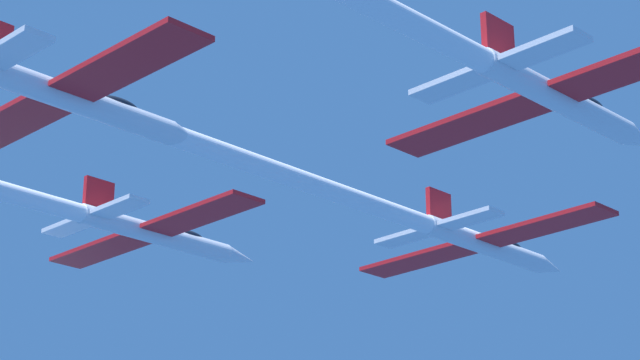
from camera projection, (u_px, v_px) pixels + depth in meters
name	position (u px, v px, depth m)	size (l,w,h in m)	color
jet_lead	(222.00, 152.00, 53.78)	(15.64, 59.46, 2.59)	white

